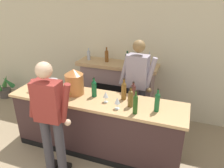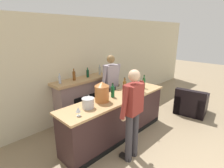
{
  "view_description": "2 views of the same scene",
  "coord_description": "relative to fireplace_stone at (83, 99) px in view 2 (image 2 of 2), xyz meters",
  "views": [
    {
      "loc": [
        1.29,
        -0.51,
        2.56
      ],
      "look_at": [
        0.24,
        2.4,
        1.2
      ],
      "focal_mm": 35.0,
      "sensor_mm": 36.0,
      "label": 1
    },
    {
      "loc": [
        -2.62,
        -0.21,
        2.38
      ],
      "look_at": [
        0.03,
        2.4,
        1.25
      ],
      "focal_mm": 28.0,
      "sensor_mm": 36.0,
      "label": 2
    }
  ],
  "objects": [
    {
      "name": "wall_back_panel",
      "position": [
        0.03,
        0.26,
        0.77
      ],
      "size": [
        12.0,
        0.07,
        2.75
      ],
      "color": "beige",
      "rests_on": "ground_plane"
    },
    {
      "name": "copper_dispenser",
      "position": [
        -0.34,
        -1.17,
        0.59
      ],
      "size": [
        0.3,
        0.34,
        0.42
      ],
      "color": "#B86E37",
      "rests_on": "bar_counter"
    },
    {
      "name": "wine_bottle_port_short",
      "position": [
        0.74,
        -1.44,
        0.53
      ],
      "size": [
        0.07,
        0.07,
        0.35
      ],
      "color": "#224917",
      "rests_on": "bar_counter"
    },
    {
      "name": "wine_glass_near_bucket",
      "position": [
        -1.06,
        -1.37,
        0.49
      ],
      "size": [
        0.09,
        0.09,
        0.16
      ],
      "color": "silver",
      "rests_on": "bar_counter"
    },
    {
      "name": "wine_bottle_merlot_tall",
      "position": [
        1.0,
        -1.28,
        0.53
      ],
      "size": [
        0.07,
        0.07,
        0.35
      ],
      "color": "#17582B",
      "rests_on": "bar_counter"
    },
    {
      "name": "bar_counter",
      "position": [
        0.05,
        -1.23,
        -0.11
      ],
      "size": [
        2.81,
        0.69,
        0.98
      ],
      "color": "#392524",
      "rests_on": "ground_plane"
    },
    {
      "name": "ice_bucket_steel",
      "position": [
        -0.74,
        -1.23,
        0.48
      ],
      "size": [
        0.24,
        0.24,
        0.2
      ],
      "color": "silver",
      "rests_on": "bar_counter"
    },
    {
      "name": "wine_glass_by_dispenser",
      "position": [
        0.47,
        -1.41,
        0.5
      ],
      "size": [
        0.08,
        0.08,
        0.18
      ],
      "color": "silver",
      "rests_on": "bar_counter"
    },
    {
      "name": "person_customer",
      "position": [
        -0.29,
        -1.94,
        0.38
      ],
      "size": [
        0.66,
        0.32,
        1.76
      ],
      "color": "#3A373D",
      "rests_on": "ground_plane"
    },
    {
      "name": "wine_glass_mid_counter",
      "position": [
        -0.57,
        -1.02,
        0.5
      ],
      "size": [
        0.09,
        0.09,
        0.17
      ],
      "color": "silver",
      "rests_on": "bar_counter"
    },
    {
      "name": "wine_bottle_riesling_slim",
      "position": [
        0.59,
        -1.0,
        0.5
      ],
      "size": [
        0.08,
        0.08,
        0.27
      ],
      "color": "#4E2421",
      "rests_on": "bar_counter"
    },
    {
      "name": "wine_bottle_rose_blush",
      "position": [
        0.47,
        -1.09,
        0.53
      ],
      "size": [
        0.08,
        0.08,
        0.35
      ],
      "color": "brown",
      "rests_on": "bar_counter"
    },
    {
      "name": "wine_bottle_cabernet_heavy",
      "position": [
        0.62,
        -1.28,
        0.52
      ],
      "size": [
        0.08,
        0.08,
        0.31
      ],
      "color": "brown",
      "rests_on": "bar_counter"
    },
    {
      "name": "wine_bottle_burgundy_dark",
      "position": [
        -0.0,
        -1.16,
        0.52
      ],
      "size": [
        0.08,
        0.08,
        0.32
      ],
      "color": "#12572D",
      "rests_on": "bar_counter"
    },
    {
      "name": "armchair_black",
      "position": [
        2.51,
        -1.99,
        -0.33
      ],
      "size": [
        0.97,
        0.96,
        0.79
      ],
      "color": "black",
      "rests_on": "ground_plane"
    },
    {
      "name": "person_bartender",
      "position": [
        0.55,
        -0.55,
        0.4
      ],
      "size": [
        0.66,
        0.32,
        1.8
      ],
      "color": "#3A3941",
      "rests_on": "ground_plane"
    },
    {
      "name": "wine_glass_back_row",
      "position": [
        0.24,
        -1.27,
        0.5
      ],
      "size": [
        0.08,
        0.08,
        0.17
      ],
      "color": "silver",
      "rests_on": "bar_counter"
    },
    {
      "name": "fireplace_stone",
      "position": [
        0.0,
        0.0,
        0.0
      ],
      "size": [
        1.64,
        0.52,
        1.48
      ],
      "color": "gray",
      "rests_on": "ground_plane"
    }
  ]
}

